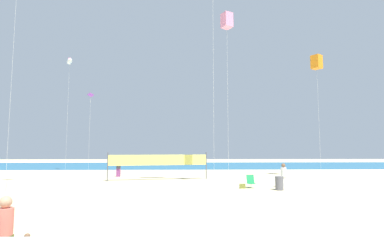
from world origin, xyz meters
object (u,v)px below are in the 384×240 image
Objects in this scene: folding_beach_chair at (251,181)px; trash_barrel at (279,183)px; mother_figure at (4,230)px; beachgoer_charcoal_shirt at (118,167)px; beachgoer_white_shirt at (284,175)px; kite_violet_diamond at (91,96)px; volleyball_net at (159,161)px; kite_white_inflatable at (70,62)px; kite_orange_box at (317,62)px; beach_handbag at (242,186)px; kite_pink_box at (227,21)px.

folding_beach_chair is 2.01m from trash_barrel.
folding_beach_chair is at bearing 77.73° from mother_figure.
beachgoer_charcoal_shirt is 15.81m from beachgoer_white_shirt.
kite_violet_diamond reaches higher than trash_barrel.
beachgoer_charcoal_shirt is at bearing 141.76° from volleyball_net.
folding_beach_chair is at bearing 126.89° from beachgoer_charcoal_shirt.
beachgoer_white_shirt is (11.18, 13.78, 0.03)m from mother_figure.
volleyball_net is at bearing -39.83° from kite_violet_diamond.
kite_violet_diamond reaches higher than folding_beach_chair.
kite_violet_diamond reaches higher than mother_figure.
kite_white_inflatable is (-18.24, 14.16, 12.56)m from folding_beach_chair.
beach_handbag is at bearing -142.23° from kite_orange_box.
kite_orange_box is (7.96, 6.39, 10.43)m from folding_beach_chair.
trash_barrel is 12.42m from kite_pink_box.
kite_pink_box reaches higher than beachgoer_white_shirt.
beach_handbag is (6.18, -5.56, -1.49)m from volleyball_net.
beach_handbag is at bearing 79.15° from mother_figure.
kite_violet_diamond is at bearing -78.63° from beachgoer_white_shirt.
kite_violet_diamond is (-17.32, 12.01, 7.67)m from beachgoer_white_shirt.
kite_violet_diamond is 0.66× the size of kite_white_inflatable.
kite_white_inflatable is at bearing 140.63° from beach_handbag.
mother_figure is at bearing -117.15° from kite_pink_box.
kite_pink_box is (-3.05, 1.90, 11.89)m from trash_barrel.
beachgoer_white_shirt is 4.35× the size of beach_handbag.
beach_handbag is at bearing -37.40° from beachgoer_white_shirt.
kite_pink_box is 1.12× the size of kite_orange_box.
volleyball_net reaches higher than trash_barrel.
mother_figure is at bearing -96.04° from volleyball_net.
kite_violet_diamond is 5.90m from kite_white_inflatable.
volleyball_net is 12.82m from kite_pink_box.
kite_violet_diamond is at bearing 123.89° from mother_figure.
beachgoer_charcoal_shirt is at bearing 139.49° from beach_handbag.
kite_white_inflatable is (-11.42, 8.88, 11.38)m from volleyball_net.
mother_figure is at bearing -134.58° from folding_beach_chair.
beachgoer_charcoal_shirt is 0.13× the size of kite_white_inflatable.
folding_beach_chair is 0.10× the size of volleyball_net.
kite_orange_box is (16.79, 20.11, 10.02)m from mother_figure.
beachgoer_white_shirt is at bearing 6.48° from beach_handbag.
kite_white_inflatable reaches higher than mother_figure.
beach_handbag is 12.25m from kite_pink_box.
kite_pink_box reaches higher than folding_beach_chair.
volleyball_net reaches higher than folding_beach_chair.
mother_figure reaches higher than folding_beach_chair.
kite_orange_box reaches higher than mother_figure.
beachgoer_charcoal_shirt is 16.83m from kite_pink_box.
trash_barrel reaches higher than folding_beach_chair.
trash_barrel is at bearing -31.85° from kite_pink_box.
mother_figure is 0.13× the size of kite_pink_box.
kite_violet_diamond reaches higher than beach_handbag.
beachgoer_white_shirt is 0.15× the size of kite_orange_box.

